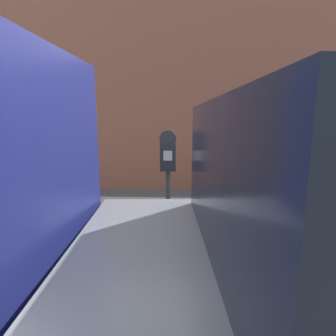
{
  "coord_description": "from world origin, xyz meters",
  "views": [
    {
      "loc": [
        -0.31,
        -1.84,
        1.79
      ],
      "look_at": [
        -0.44,
        1.31,
        1.21
      ],
      "focal_mm": 28.0,
      "sensor_mm": 36.0,
      "label": 1
    }
  ],
  "objects": [
    {
      "name": "parking_meter",
      "position": [
        -0.44,
        1.31,
        1.25
      ],
      "size": [
        0.2,
        0.13,
        1.53
      ],
      "color": "#2D2D30",
      "rests_on": "sidewalk"
    },
    {
      "name": "building_facade",
      "position": [
        0.0,
        4.92,
        2.62
      ],
      "size": [
        24.0,
        0.3,
        5.23
      ],
      "color": "#935642",
      "rests_on": "ground_plane"
    },
    {
      "name": "sidewalk",
      "position": [
        0.0,
        2.2,
        0.07
      ],
      "size": [
        24.0,
        2.8,
        0.14
      ],
      "color": "#ADAAA3",
      "rests_on": "ground_plane"
    }
  ]
}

